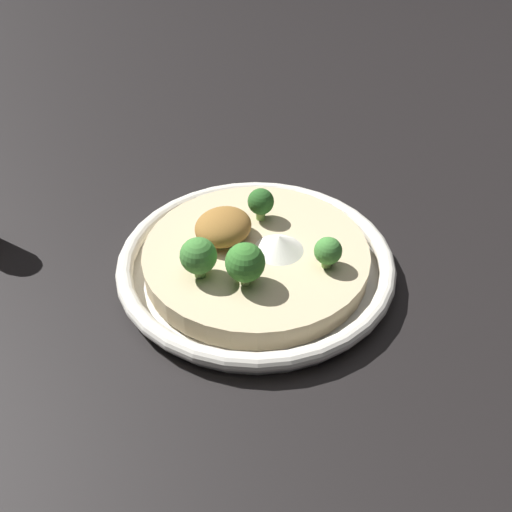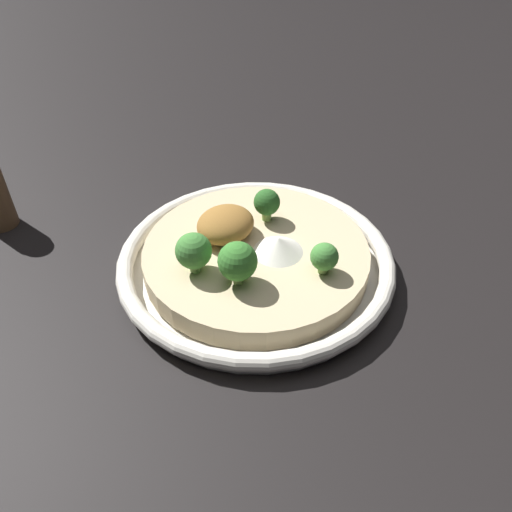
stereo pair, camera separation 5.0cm
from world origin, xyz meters
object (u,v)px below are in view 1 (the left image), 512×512
at_px(broccoli_left, 261,202).
at_px(broccoli_back_right, 245,263).
at_px(risotto_bowl, 256,259).
at_px(broccoli_back, 328,251).
at_px(broccoli_front_right, 198,256).

xyz_separation_m(broccoli_left, broccoli_back_right, (0.09, 0.04, 0.00)).
xyz_separation_m(risotto_bowl, broccoli_left, (-0.04, -0.02, 0.04)).
bearing_deg(broccoli_back, broccoli_back_right, -39.13).
relative_size(broccoli_front_right, broccoli_back_right, 0.95).
bearing_deg(broccoli_left, risotto_bowl, 27.27).
bearing_deg(broccoli_back_right, broccoli_left, -155.01).
height_order(broccoli_back_right, broccoli_back, broccoli_back_right).
bearing_deg(broccoli_back_right, broccoli_front_right, -71.30).
xyz_separation_m(risotto_bowl, broccoli_front_right, (0.06, -0.02, 0.04)).
xyz_separation_m(broccoli_front_right, broccoli_back, (-0.08, 0.09, -0.01)).
relative_size(risotto_bowl, broccoli_left, 7.85).
bearing_deg(broccoli_back_right, risotto_bowl, -157.08).
bearing_deg(broccoli_left, broccoli_front_right, 1.06).
bearing_deg(broccoli_front_right, broccoli_back, 129.64).
height_order(risotto_bowl, broccoli_left, broccoli_left).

